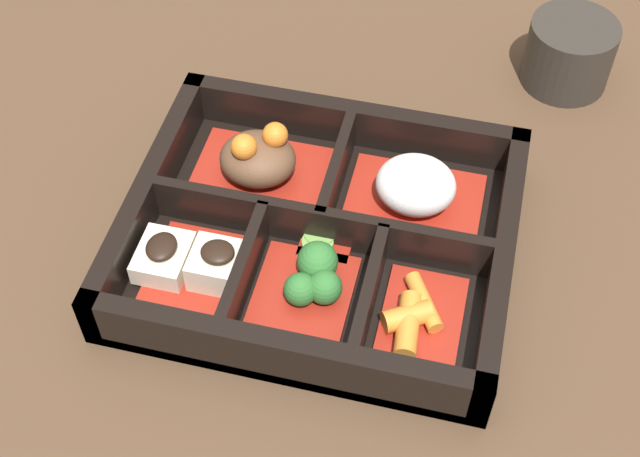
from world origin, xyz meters
name	(u,v)px	position (x,y,z in m)	size (l,w,h in m)	color
ground_plane	(320,250)	(0.00, 0.00, 0.00)	(3.00, 3.00, 0.00)	#4C3523
bento_base	(320,246)	(0.00, 0.00, 0.01)	(0.27, 0.23, 0.01)	black
bento_rim	(320,233)	(0.00, 0.00, 0.02)	(0.27, 0.23, 0.05)	black
bowl_stew	(258,162)	(-0.06, 0.05, 0.03)	(0.10, 0.08, 0.05)	maroon
bowl_rice	(415,190)	(0.06, 0.05, 0.03)	(0.10, 0.08, 0.04)	maroon
bowl_tofu	(194,264)	(-0.08, -0.05, 0.02)	(0.08, 0.08, 0.04)	maroon
bowl_greens	(313,282)	(0.01, -0.05, 0.02)	(0.07, 0.08, 0.03)	maroon
bowl_carrots	(416,318)	(0.08, -0.05, 0.02)	(0.05, 0.08, 0.02)	maroon
bowl_pickles	(325,240)	(0.00, 0.00, 0.01)	(0.04, 0.04, 0.01)	maroon
tea_cup	(570,52)	(0.16, 0.23, 0.03)	(0.07, 0.07, 0.06)	#2D2823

